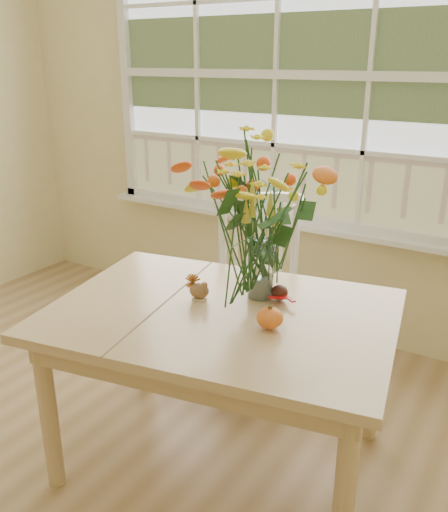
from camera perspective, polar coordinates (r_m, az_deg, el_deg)
The scene contains 8 objects.
wall_back at distance 3.33m, azimuth 5.65°, elevation 15.07°, with size 4.00×0.02×2.70m, color beige.
window at distance 3.29m, azimuth 5.45°, elevation 18.18°, with size 2.42×0.12×1.74m.
dining_table at distance 2.17m, azimuth -0.28°, elevation -7.89°, with size 1.48×1.17×0.71m.
windsor_chair at distance 2.88m, azimuth 3.54°, elevation -2.39°, with size 0.59×0.58×0.96m.
flower_vase at distance 2.13m, azimuth 4.07°, elevation 4.70°, with size 0.51×0.51×0.60m.
pumpkin at distance 1.98m, azimuth 4.84°, elevation -6.62°, with size 0.10×0.10×0.08m, color #D75619.
turkey_figurine at distance 2.20m, azimuth -2.62°, elevation -3.67°, with size 0.10×0.08×0.10m.
dark_gourd at distance 2.21m, azimuth 5.87°, elevation -3.92°, with size 0.13×0.08×0.06m.
Camera 1 is at (1.48, -0.72, 1.64)m, focal length 38.00 mm.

